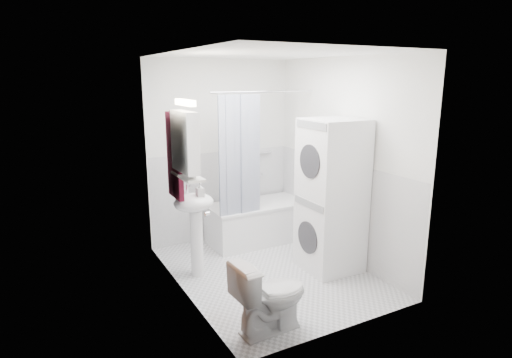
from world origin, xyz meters
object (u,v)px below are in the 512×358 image
bathtub (259,220)px  toilet (270,295)px  washer_dryer (331,196)px  sink (195,215)px

bathtub → toilet: (-0.94, -1.92, 0.04)m
bathtub → washer_dryer: washer_dryer is taller
sink → washer_dryer: bearing=-20.7°
sink → toilet: (0.19, -1.32, -0.37)m
sink → toilet: size_ratio=1.54×
washer_dryer → toilet: bearing=-146.4°
bathtub → sink: sink is taller
sink → washer_dryer: size_ratio=0.60×
bathtub → sink: bearing=-152.0°
washer_dryer → toilet: size_ratio=2.57×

